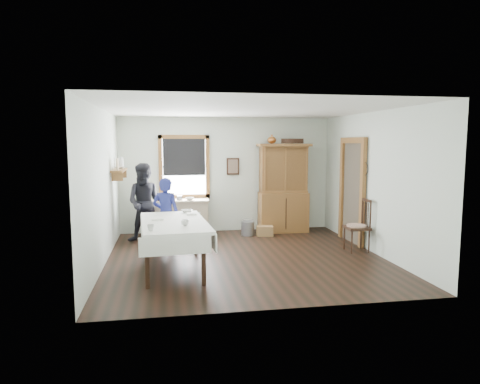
{
  "coord_description": "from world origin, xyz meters",
  "views": [
    {
      "loc": [
        -1.4,
        -7.58,
        2.12
      ],
      "look_at": [
        -0.05,
        0.3,
        1.19
      ],
      "focal_mm": 32.0,
      "sensor_mm": 36.0,
      "label": 1
    }
  ],
  "objects_px": {
    "work_counter": "(178,217)",
    "wicker_basket": "(265,231)",
    "pail": "(248,228)",
    "china_hutch": "(283,188)",
    "spindle_chair": "(357,225)",
    "woman_blue": "(166,218)",
    "figure_dark": "(146,206)",
    "dining_table": "(174,245)"
  },
  "relations": [
    {
      "from": "work_counter",
      "to": "wicker_basket",
      "type": "distance_m",
      "value": 2.02
    },
    {
      "from": "pail",
      "to": "china_hutch",
      "type": "bearing_deg",
      "value": 17.63
    },
    {
      "from": "spindle_chair",
      "to": "woman_blue",
      "type": "distance_m",
      "value": 3.71
    },
    {
      "from": "pail",
      "to": "wicker_basket",
      "type": "height_order",
      "value": "pail"
    },
    {
      "from": "spindle_chair",
      "to": "wicker_basket",
      "type": "distance_m",
      "value": 2.25
    },
    {
      "from": "work_counter",
      "to": "wicker_basket",
      "type": "height_order",
      "value": "work_counter"
    },
    {
      "from": "china_hutch",
      "to": "figure_dark",
      "type": "distance_m",
      "value": 3.23
    },
    {
      "from": "spindle_chair",
      "to": "pail",
      "type": "bearing_deg",
      "value": 137.46
    },
    {
      "from": "woman_blue",
      "to": "pail",
      "type": "bearing_deg",
      "value": -127.86
    },
    {
      "from": "dining_table",
      "to": "wicker_basket",
      "type": "height_order",
      "value": "dining_table"
    },
    {
      "from": "china_hutch",
      "to": "woman_blue",
      "type": "relative_size",
      "value": 1.55
    },
    {
      "from": "work_counter",
      "to": "figure_dark",
      "type": "relative_size",
      "value": 0.92
    },
    {
      "from": "work_counter",
      "to": "wicker_basket",
      "type": "bearing_deg",
      "value": -9.61
    },
    {
      "from": "dining_table",
      "to": "woman_blue",
      "type": "distance_m",
      "value": 1.25
    },
    {
      "from": "dining_table",
      "to": "pail",
      "type": "bearing_deg",
      "value": 54.58
    },
    {
      "from": "china_hutch",
      "to": "wicker_basket",
      "type": "height_order",
      "value": "china_hutch"
    },
    {
      "from": "wicker_basket",
      "to": "dining_table",
      "type": "bearing_deg",
      "value": -132.22
    },
    {
      "from": "work_counter",
      "to": "spindle_chair",
      "type": "height_order",
      "value": "spindle_chair"
    },
    {
      "from": "pail",
      "to": "woman_blue",
      "type": "relative_size",
      "value": 0.24
    },
    {
      "from": "spindle_chair",
      "to": "work_counter",
      "type": "bearing_deg",
      "value": 150.21
    },
    {
      "from": "dining_table",
      "to": "figure_dark",
      "type": "distance_m",
      "value": 2.22
    },
    {
      "from": "spindle_chair",
      "to": "woman_blue",
      "type": "relative_size",
      "value": 0.77
    },
    {
      "from": "wicker_basket",
      "to": "figure_dark",
      "type": "height_order",
      "value": "figure_dark"
    },
    {
      "from": "dining_table",
      "to": "work_counter",
      "type": "bearing_deg",
      "value": 87.48
    },
    {
      "from": "work_counter",
      "to": "china_hutch",
      "type": "height_order",
      "value": "china_hutch"
    },
    {
      "from": "china_hutch",
      "to": "spindle_chair",
      "type": "distance_m",
      "value": 2.32
    },
    {
      "from": "work_counter",
      "to": "woman_blue",
      "type": "relative_size",
      "value": 1.06
    },
    {
      "from": "pail",
      "to": "spindle_chair",
      "type": "bearing_deg",
      "value": -44.07
    },
    {
      "from": "work_counter",
      "to": "pail",
      "type": "relative_size",
      "value": 4.44
    },
    {
      "from": "china_hutch",
      "to": "figure_dark",
      "type": "bearing_deg",
      "value": -167.99
    },
    {
      "from": "work_counter",
      "to": "china_hutch",
      "type": "xyz_separation_m",
      "value": [
        2.49,
        -0.01,
        0.63
      ]
    },
    {
      "from": "figure_dark",
      "to": "woman_blue",
      "type": "bearing_deg",
      "value": -56.22
    },
    {
      "from": "pail",
      "to": "work_counter",
      "type": "bearing_deg",
      "value": 169.09
    },
    {
      "from": "work_counter",
      "to": "spindle_chair",
      "type": "bearing_deg",
      "value": -29.21
    },
    {
      "from": "china_hutch",
      "to": "pail",
      "type": "xyz_separation_m",
      "value": [
        -0.91,
        -0.29,
        -0.88
      ]
    },
    {
      "from": "pail",
      "to": "figure_dark",
      "type": "xyz_separation_m",
      "value": [
        -2.25,
        -0.27,
        0.62
      ]
    },
    {
      "from": "china_hutch",
      "to": "wicker_basket",
      "type": "xyz_separation_m",
      "value": [
        -0.54,
        -0.39,
        -0.93
      ]
    },
    {
      "from": "wicker_basket",
      "to": "woman_blue",
      "type": "xyz_separation_m",
      "value": [
        -2.21,
        -1.07,
        0.56
      ]
    },
    {
      "from": "spindle_chair",
      "to": "figure_dark",
      "type": "relative_size",
      "value": 0.66
    },
    {
      "from": "woman_blue",
      "to": "figure_dark",
      "type": "height_order",
      "value": "figure_dark"
    },
    {
      "from": "spindle_chair",
      "to": "figure_dark",
      "type": "xyz_separation_m",
      "value": [
        -4.08,
        1.5,
        0.26
      ]
    },
    {
      "from": "dining_table",
      "to": "spindle_chair",
      "type": "xyz_separation_m",
      "value": [
        3.53,
        0.62,
        0.11
      ]
    }
  ]
}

